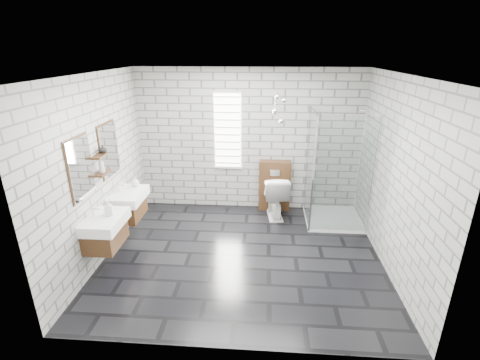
# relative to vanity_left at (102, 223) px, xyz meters

# --- Properties ---
(floor) EXTENTS (4.20, 3.60, 0.02)m
(floor) POSITION_rel_vanity_left_xyz_m (1.91, 0.50, -0.77)
(floor) COLOR black
(floor) RESTS_ON ground
(ceiling) EXTENTS (4.20, 3.60, 0.02)m
(ceiling) POSITION_rel_vanity_left_xyz_m (1.91, 0.50, 1.95)
(ceiling) COLOR white
(ceiling) RESTS_ON wall_back
(wall_back) EXTENTS (4.20, 0.02, 2.70)m
(wall_back) POSITION_rel_vanity_left_xyz_m (1.91, 2.31, 0.59)
(wall_back) COLOR #A8A7A2
(wall_back) RESTS_ON floor
(wall_front) EXTENTS (4.20, 0.02, 2.70)m
(wall_front) POSITION_rel_vanity_left_xyz_m (1.91, -1.31, 0.59)
(wall_front) COLOR #A8A7A2
(wall_front) RESTS_ON floor
(wall_left) EXTENTS (0.02, 3.60, 2.70)m
(wall_left) POSITION_rel_vanity_left_xyz_m (-0.20, 0.50, 0.59)
(wall_left) COLOR #A8A7A2
(wall_left) RESTS_ON floor
(wall_right) EXTENTS (0.02, 3.60, 2.70)m
(wall_right) POSITION_rel_vanity_left_xyz_m (4.02, 0.50, 0.59)
(wall_right) COLOR #A8A7A2
(wall_right) RESTS_ON floor
(vanity_left) EXTENTS (0.47, 0.70, 1.57)m
(vanity_left) POSITION_rel_vanity_left_xyz_m (0.00, 0.00, 0.00)
(vanity_left) COLOR #4B2E17
(vanity_left) RESTS_ON wall_left
(vanity_right) EXTENTS (0.47, 0.70, 1.57)m
(vanity_right) POSITION_rel_vanity_left_xyz_m (0.00, 0.87, 0.00)
(vanity_right) COLOR #4B2E17
(vanity_right) RESTS_ON wall_left
(shelf_lower) EXTENTS (0.14, 0.30, 0.03)m
(shelf_lower) POSITION_rel_vanity_left_xyz_m (-0.12, 0.45, 0.56)
(shelf_lower) COLOR #4B2E17
(shelf_lower) RESTS_ON wall_left
(shelf_upper) EXTENTS (0.14, 0.30, 0.03)m
(shelf_upper) POSITION_rel_vanity_left_xyz_m (-0.12, 0.45, 0.82)
(shelf_upper) COLOR #4B2E17
(shelf_upper) RESTS_ON wall_left
(window) EXTENTS (0.56, 0.05, 1.48)m
(window) POSITION_rel_vanity_left_xyz_m (1.51, 2.28, 0.79)
(window) COLOR white
(window) RESTS_ON wall_back
(cistern_panel) EXTENTS (0.60, 0.20, 1.00)m
(cistern_panel) POSITION_rel_vanity_left_xyz_m (2.42, 2.20, -0.26)
(cistern_panel) COLOR #4B2E17
(cistern_panel) RESTS_ON floor
(flush_plate) EXTENTS (0.18, 0.01, 0.12)m
(flush_plate) POSITION_rel_vanity_left_xyz_m (2.42, 2.09, 0.04)
(flush_plate) COLOR silver
(flush_plate) RESTS_ON cistern_panel
(shower_enclosure) EXTENTS (1.00, 1.00, 2.03)m
(shower_enclosure) POSITION_rel_vanity_left_xyz_m (3.41, 1.68, -0.25)
(shower_enclosure) COLOR white
(shower_enclosure) RESTS_ON floor
(pendant_cluster) EXTENTS (0.24, 0.19, 0.91)m
(pendant_cluster) POSITION_rel_vanity_left_xyz_m (2.43, 1.87, 1.30)
(pendant_cluster) COLOR silver
(pendant_cluster) RESTS_ON ceiling
(toilet) EXTENTS (0.55, 0.85, 0.82)m
(toilet) POSITION_rel_vanity_left_xyz_m (2.42, 1.94, -0.35)
(toilet) COLOR white
(toilet) RESTS_ON floor
(soap_bottle_a) EXTENTS (0.12, 0.13, 0.22)m
(soap_bottle_a) POSITION_rel_vanity_left_xyz_m (0.09, 0.05, 0.20)
(soap_bottle_a) COLOR #B2B2B2
(soap_bottle_a) RESTS_ON vanity_left
(soap_bottle_b) EXTENTS (0.15, 0.15, 0.16)m
(soap_bottle_b) POSITION_rel_vanity_left_xyz_m (0.08, 1.12, 0.18)
(soap_bottle_b) COLOR #B2B2B2
(soap_bottle_b) RESTS_ON vanity_right
(soap_bottle_c) EXTENTS (0.09, 0.09, 0.22)m
(soap_bottle_c) POSITION_rel_vanity_left_xyz_m (-0.11, 0.43, 0.69)
(soap_bottle_c) COLOR #B2B2B2
(soap_bottle_c) RESTS_ON shelf_lower
(vase) EXTENTS (0.15, 0.15, 0.12)m
(vase) POSITION_rel_vanity_left_xyz_m (-0.11, 0.55, 0.90)
(vase) COLOR #B2B2B2
(vase) RESTS_ON shelf_upper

